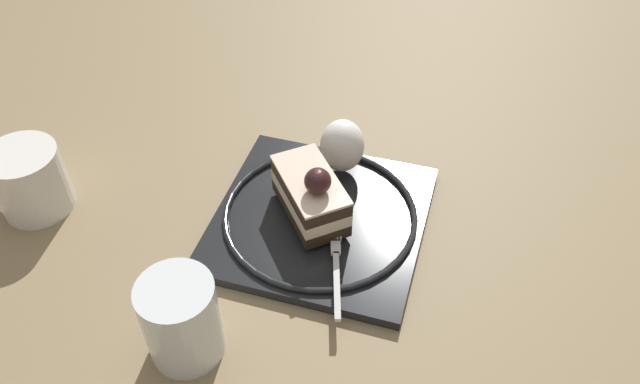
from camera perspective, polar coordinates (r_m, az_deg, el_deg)
ground_plane at (r=0.68m, az=-1.96°, el=-4.12°), size 2.40×2.40×0.00m
dessert_plate at (r=0.69m, az=0.00°, el=-2.33°), size 0.25×0.25×0.02m
cake_slice at (r=0.66m, az=-0.82°, el=-0.19°), size 0.10×0.11×0.08m
whipped_cream_dollop at (r=0.71m, az=2.00°, el=4.18°), size 0.05×0.05×0.06m
fork at (r=0.63m, az=1.46°, el=-6.40°), size 0.03×0.13×0.00m
drink_glass_near at (r=0.58m, az=-12.25°, el=-11.37°), size 0.07×0.07×0.09m
drink_glass_far at (r=0.76m, az=-24.49°, el=0.72°), size 0.08×0.08×0.08m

